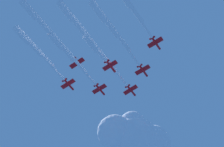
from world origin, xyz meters
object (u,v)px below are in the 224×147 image
jet_starboard_mid (35,48)px  jet_starboard_outer (43,24)px  jet_lead (102,56)px  jet_port_mid (79,26)px  jet_starboard_inner (111,27)px  jet_port_inner (69,54)px

jet_starboard_mid → jet_starboard_outer: jet_starboard_mid is taller
jet_lead → jet_port_mid: jet_lead is taller
jet_port_mid → jet_starboard_mid: 27.54m
jet_lead → jet_starboard_outer: size_ratio=0.98×
jet_port_mid → jet_starboard_inner: bearing=153.3°
jet_port_inner → jet_starboard_mid: size_ratio=1.00×
jet_lead → jet_port_inner: bearing=-19.0°
jet_port_mid → jet_port_inner: bearing=-98.7°
jet_starboard_mid → jet_starboard_outer: size_ratio=0.99×
jet_port_inner → jet_starboard_inner: size_ratio=0.93×
jet_port_inner → jet_starboard_inner: (-11.54, 25.16, -0.78)m
jet_port_inner → jet_starboard_outer: 21.80m
jet_starboard_mid → jet_starboard_inner: bearing=131.4°
jet_lead → jet_starboard_outer: jet_lead is taller
jet_lead → jet_starboard_mid: (32.71, -11.83, 0.09)m
jet_lead → jet_starboard_inner: size_ratio=0.92×
jet_lead → jet_port_mid: size_ratio=0.98×
jet_port_inner → jet_starboard_outer: jet_port_inner is taller
jet_lead → jet_starboard_mid: size_ratio=0.99×
jet_starboard_mid → jet_port_mid: bearing=119.0°
jet_lead → jet_starboard_mid: jet_starboard_mid is taller
jet_starboard_inner → jet_starboard_outer: bearing=-24.9°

